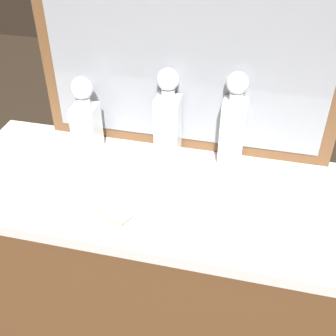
% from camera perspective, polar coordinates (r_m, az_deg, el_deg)
% --- Properties ---
extents(dresser, '(1.31, 0.50, 0.82)m').
position_cam_1_polar(dresser, '(1.58, 0.00, -14.26)').
color(dresser, brown).
rests_on(dresser, ground_plane).
extents(dresser_mirror, '(0.93, 0.03, 0.77)m').
position_cam_1_polar(dresser_mirror, '(1.29, 2.51, 17.08)').
color(dresser_mirror, brown).
rests_on(dresser_mirror, dresser).
extents(crystal_decanter_far_left, '(0.07, 0.07, 0.31)m').
position_cam_1_polar(crystal_decanter_far_left, '(1.34, 8.48, 5.15)').
color(crystal_decanter_far_left, white).
rests_on(crystal_decanter_far_left, dresser).
extents(crystal_decanter_left, '(0.07, 0.07, 0.30)m').
position_cam_1_polar(crystal_decanter_left, '(1.36, -0.01, 5.99)').
color(crystal_decanter_left, white).
rests_on(crystal_decanter_left, dresser).
extents(crystal_decanter_rear, '(0.08, 0.08, 0.27)m').
position_cam_1_polar(crystal_decanter_rear, '(1.41, -10.65, 5.71)').
color(crystal_decanter_rear, white).
rests_on(crystal_decanter_rear, dresser).
extents(crystal_tumbler_far_left, '(0.08, 0.08, 0.10)m').
position_cam_1_polar(crystal_tumbler_far_left, '(1.28, 0.12, -0.47)').
color(crystal_tumbler_far_left, white).
rests_on(crystal_tumbler_far_left, dresser).
extents(silver_brush_far_right, '(0.15, 0.11, 0.02)m').
position_cam_1_polar(silver_brush_far_right, '(1.21, -7.57, -5.38)').
color(silver_brush_far_right, '#B7A88C').
rests_on(silver_brush_far_right, dresser).
extents(porcelain_dish, '(0.07, 0.07, 0.01)m').
position_cam_1_polar(porcelain_dish, '(1.35, -10.18, -0.99)').
color(porcelain_dish, silver).
rests_on(porcelain_dish, dresser).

